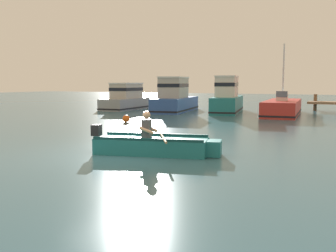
{
  "coord_description": "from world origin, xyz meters",
  "views": [
    {
      "loc": [
        6.01,
        -8.81,
        1.97
      ],
      "look_at": [
        0.49,
        2.32,
        0.55
      ],
      "focal_mm": 40.3,
      "sensor_mm": 36.0,
      "label": 1
    }
  ],
  "objects_px": {
    "rowboat_with_person": "(154,145)",
    "moored_boat_teal": "(227,99)",
    "mooring_buoy": "(126,119)",
    "moored_boat_blue": "(175,99)",
    "moored_boat_red": "(282,108)",
    "moored_boat_grey": "(129,99)"
  },
  "relations": [
    {
      "from": "moored_boat_blue",
      "to": "moored_boat_teal",
      "type": "relative_size",
      "value": 1.04
    },
    {
      "from": "rowboat_with_person",
      "to": "mooring_buoy",
      "type": "bearing_deg",
      "value": 127.95
    },
    {
      "from": "moored_boat_red",
      "to": "moored_boat_blue",
      "type": "bearing_deg",
      "value": -176.99
    },
    {
      "from": "rowboat_with_person",
      "to": "moored_boat_blue",
      "type": "height_order",
      "value": "moored_boat_blue"
    },
    {
      "from": "moored_boat_blue",
      "to": "moored_boat_red",
      "type": "bearing_deg",
      "value": 3.01
    },
    {
      "from": "moored_boat_teal",
      "to": "moored_boat_blue",
      "type": "bearing_deg",
      "value": -170.19
    },
    {
      "from": "rowboat_with_person",
      "to": "moored_boat_blue",
      "type": "relative_size",
      "value": 0.6
    },
    {
      "from": "moored_boat_red",
      "to": "moored_boat_teal",
      "type": "bearing_deg",
      "value": 176.25
    },
    {
      "from": "rowboat_with_person",
      "to": "mooring_buoy",
      "type": "relative_size",
      "value": 9.88
    },
    {
      "from": "mooring_buoy",
      "to": "moored_boat_teal",
      "type": "bearing_deg",
      "value": 72.61
    },
    {
      "from": "moored_boat_teal",
      "to": "mooring_buoy",
      "type": "xyz_separation_m",
      "value": [
        -2.61,
        -8.34,
        -0.72
      ]
    },
    {
      "from": "rowboat_with_person",
      "to": "moored_boat_teal",
      "type": "relative_size",
      "value": 0.63
    },
    {
      "from": "rowboat_with_person",
      "to": "moored_boat_grey",
      "type": "height_order",
      "value": "moored_boat_grey"
    },
    {
      "from": "moored_boat_teal",
      "to": "moored_boat_red",
      "type": "xyz_separation_m",
      "value": [
        3.63,
        -0.24,
        -0.46
      ]
    },
    {
      "from": "moored_boat_grey",
      "to": "moored_boat_blue",
      "type": "xyz_separation_m",
      "value": [
        4.28,
        -0.84,
        0.15
      ]
    },
    {
      "from": "rowboat_with_person",
      "to": "moored_boat_red",
      "type": "xyz_separation_m",
      "value": [
        0.97,
        14.86,
        0.19
      ]
    },
    {
      "from": "moored_boat_red",
      "to": "mooring_buoy",
      "type": "relative_size",
      "value": 17.93
    },
    {
      "from": "moored_boat_teal",
      "to": "mooring_buoy",
      "type": "height_order",
      "value": "moored_boat_teal"
    },
    {
      "from": "moored_boat_blue",
      "to": "moored_boat_teal",
      "type": "distance_m",
      "value": 3.62
    },
    {
      "from": "moored_boat_red",
      "to": "moored_boat_grey",
      "type": "bearing_deg",
      "value": 177.69
    },
    {
      "from": "rowboat_with_person",
      "to": "moored_boat_teal",
      "type": "distance_m",
      "value": 15.34
    },
    {
      "from": "moored_boat_grey",
      "to": "moored_boat_teal",
      "type": "bearing_deg",
      "value": -1.64
    }
  ]
}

